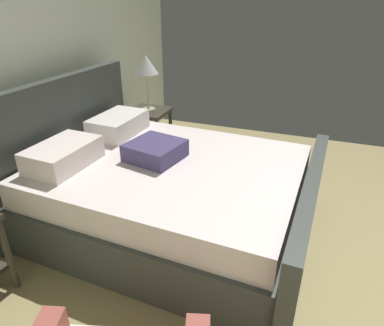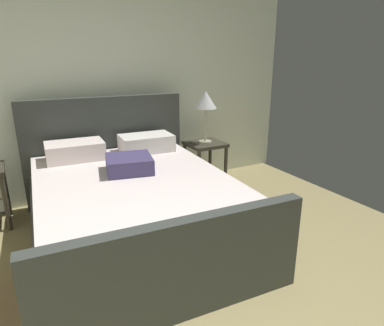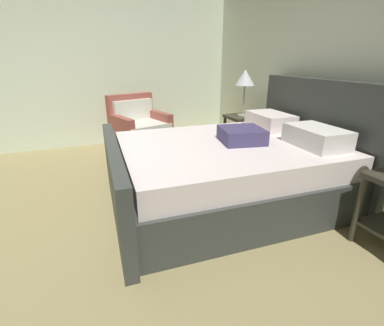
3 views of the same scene
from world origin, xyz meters
name	(u,v)px [view 1 (image 1 of 3)]	position (x,y,z in m)	size (l,w,h in m)	color
wall_back	(20,68)	(0.00, 3.11, 1.28)	(5.28, 0.12, 2.56)	silver
bed	(166,190)	(0.03, 1.83, 0.35)	(1.90, 2.34, 1.20)	#383C39
nightstand_right	(150,126)	(1.24, 2.59, 0.40)	(0.44, 0.44, 0.60)	#353227
table_lamp_right	(146,66)	(1.24, 2.59, 1.10)	(0.27, 0.27, 0.63)	#B7B293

